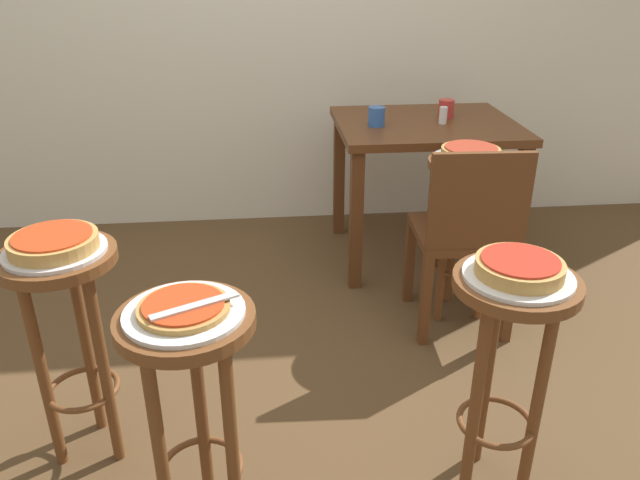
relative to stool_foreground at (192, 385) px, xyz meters
The scene contains 19 objects.
ground_plane 0.93m from the stool_foreground, 68.13° to the left, with size 6.00×6.00×0.00m, color brown.
stool_foreground is the anchor object (origin of this frame).
serving_plate_foreground 0.22m from the stool_foreground, 63.43° to the right, with size 0.30×0.30×0.01m, color silver.
pizza_foreground 0.23m from the stool_foreground, 63.43° to the right, with size 0.22×0.22×0.02m.
stool_middle 0.88m from the stool_foreground, ahead, with size 0.34×0.34×0.74m.
serving_plate_middle 0.90m from the stool_foreground, ahead, with size 0.30×0.30×0.01m, color silver.
pizza_middle 0.91m from the stool_foreground, ahead, with size 0.23×0.23×0.05m.
stool_leftside 0.56m from the stool_foreground, 137.08° to the left, with size 0.34×0.34×0.74m.
serving_plate_leftside 0.60m from the stool_foreground, 137.08° to the left, with size 0.29×0.29×0.01m, color silver.
pizza_leftside 0.61m from the stool_foreground, 137.08° to the left, with size 0.25×0.25×0.05m.
stool_rear 1.53m from the stool_foreground, 45.91° to the left, with size 0.34×0.34×0.74m.
serving_plate_rear 1.55m from the stool_foreground, 45.91° to the left, with size 0.31×0.31×0.01m, color white.
pizza_rear 1.55m from the stool_foreground, 45.91° to the left, with size 0.24×0.24×0.05m.
dining_table 2.02m from the stool_foreground, 58.85° to the left, with size 0.90×0.76×0.75m.
cup_near_edge 1.85m from the stool_foreground, 65.11° to the left, with size 0.08×0.08×0.09m, color #3360B2.
cup_far_edge 2.16m from the stool_foreground, 57.14° to the left, with size 0.08×0.08×0.09m, color red.
condiment_shaker 2.03m from the stool_foreground, 56.47° to the left, with size 0.04×0.04×0.08m, color white.
wooden_chair 1.43m from the stool_foreground, 43.22° to the left, with size 0.42×0.42×0.85m.
pizza_server_knife 0.25m from the stool_foreground, 33.69° to the right, with size 0.22×0.02×0.01m, color silver.
Camera 1 is at (-0.08, -2.01, 1.55)m, focal length 34.77 mm.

